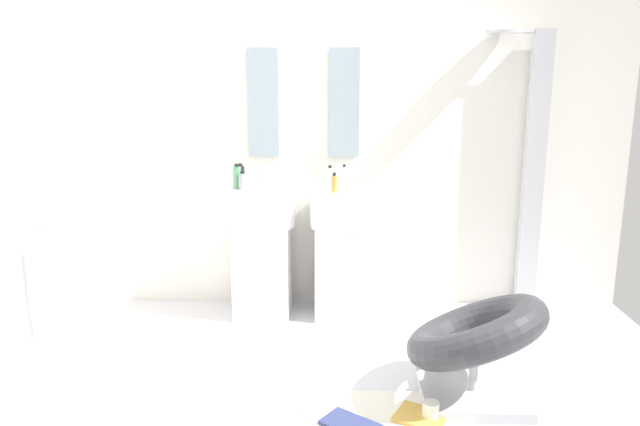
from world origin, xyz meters
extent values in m
cube|color=silver|center=(0.00, 0.00, -0.02)|extent=(4.80, 3.60, 0.04)
cube|color=silver|center=(0.00, 1.65, 1.30)|extent=(4.80, 0.10, 2.60)
cube|color=white|center=(-0.30, 1.35, 0.34)|extent=(0.40, 0.40, 0.67)
cylinder|color=white|center=(-0.30, 1.35, 0.81)|extent=(0.48, 0.48, 0.28)
cylinder|color=#B7BABF|center=(-0.30, 1.48, 1.00)|extent=(0.02, 0.02, 0.10)
cube|color=white|center=(0.30, 1.35, 0.34)|extent=(0.40, 0.40, 0.67)
cylinder|color=white|center=(0.30, 1.35, 0.81)|extent=(0.48, 0.48, 0.28)
cylinder|color=#B7BABF|center=(0.30, 1.48, 1.00)|extent=(0.02, 0.02, 0.10)
cube|color=#8C9EA8|center=(-0.30, 1.58, 1.54)|extent=(0.22, 0.03, 0.78)
cube|color=#8C9EA8|center=(0.30, 1.58, 1.54)|extent=(0.22, 0.03, 0.78)
cube|color=#B7BABF|center=(1.69, 1.53, 1.02)|extent=(0.14, 0.08, 2.05)
cylinder|color=#B7BABF|center=(1.54, 1.51, 2.03)|extent=(0.30, 0.02, 0.02)
cylinder|color=#B7BABF|center=(1.39, 1.48, 2.03)|extent=(0.24, 0.24, 0.02)
cube|color=#B7BABF|center=(1.00, 0.14, 0.03)|extent=(0.56, 0.50, 0.06)
cylinder|color=#B7BABF|center=(1.00, 0.14, 0.20)|extent=(0.05, 0.05, 0.34)
torus|color=#333338|center=(1.00, 0.14, 0.40)|extent=(1.08, 1.07, 0.49)
cylinder|color=#B7BABF|center=(-1.58, 0.42, 0.47)|extent=(0.03, 0.03, 0.95)
cylinder|color=#B7BABF|center=(-1.40, 0.42, 0.90)|extent=(0.36, 0.02, 0.02)
cube|color=white|center=(-1.40, 0.42, 0.65)|extent=(0.04, 0.22, 0.50)
cube|color=gold|center=(0.69, -0.08, 0.02)|extent=(0.32, 0.30, 0.02)
cube|color=navy|center=(0.33, -0.17, 0.02)|extent=(0.33, 0.31, 0.02)
cylinder|color=white|center=(0.74, -0.08, 0.06)|extent=(0.09, 0.09, 0.09)
cylinder|color=#59996B|center=(-0.46, 1.33, 1.03)|extent=(0.06, 0.06, 0.16)
cylinder|color=black|center=(-0.46, 1.33, 1.12)|extent=(0.03, 0.03, 0.02)
cylinder|color=#C68C38|center=(0.23, 1.20, 1.01)|extent=(0.04, 0.04, 0.12)
cylinder|color=black|center=(0.23, 1.20, 1.08)|extent=(0.02, 0.02, 0.02)
cylinder|color=black|center=(-0.45, 1.40, 1.02)|extent=(0.06, 0.06, 0.15)
cylinder|color=black|center=(-0.45, 1.40, 1.11)|extent=(0.03, 0.03, 0.02)
cylinder|color=silver|center=(0.20, 1.49, 1.01)|extent=(0.04, 0.04, 0.12)
cylinder|color=black|center=(0.20, 1.49, 1.08)|extent=(0.02, 0.02, 0.02)
cylinder|color=#99999E|center=(-0.42, 1.29, 1.01)|extent=(0.06, 0.06, 0.11)
cylinder|color=black|center=(-0.42, 1.29, 1.07)|extent=(0.03, 0.03, 0.02)
cylinder|color=white|center=(0.30, 1.49, 1.02)|extent=(0.04, 0.04, 0.13)
cylinder|color=black|center=(0.30, 1.49, 1.09)|extent=(0.02, 0.02, 0.02)
camera|label=1|loc=(0.25, -2.90, 1.73)|focal=34.03mm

